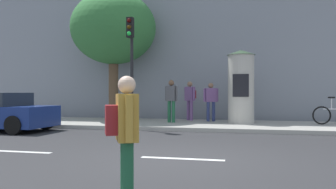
# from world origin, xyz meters

# --- Properties ---
(ground_plane) EXTENTS (80.00, 80.00, 0.00)m
(ground_plane) POSITION_xyz_m (0.00, 0.00, 0.00)
(ground_plane) COLOR #2B2B2D
(sidewalk_curb) EXTENTS (36.00, 4.00, 0.15)m
(sidewalk_curb) POSITION_xyz_m (0.00, 7.00, 0.07)
(sidewalk_curb) COLOR #9E9B93
(sidewalk_curb) RESTS_ON ground_plane
(lane_markings) EXTENTS (25.80, 0.16, 0.01)m
(lane_markings) POSITION_xyz_m (0.00, 0.00, 0.00)
(lane_markings) COLOR silver
(lane_markings) RESTS_ON ground_plane
(building_backdrop) EXTENTS (36.00, 5.00, 11.96)m
(building_backdrop) POSITION_xyz_m (0.00, 12.00, 5.98)
(building_backdrop) COLOR gray
(building_backdrop) RESTS_ON ground_plane
(traffic_light) EXTENTS (0.24, 0.45, 4.06)m
(traffic_light) POSITION_xyz_m (-2.95, 5.24, 2.89)
(traffic_light) COLOR black
(traffic_light) RESTS_ON sidewalk_curb
(poster_column) EXTENTS (1.16, 1.16, 2.99)m
(poster_column) POSITION_xyz_m (1.06, 7.37, 1.66)
(poster_column) COLOR #B2ADA3
(poster_column) RESTS_ON sidewalk_curb
(street_tree) EXTENTS (3.96, 3.96, 5.95)m
(street_tree) POSITION_xyz_m (-4.80, 8.13, 4.38)
(street_tree) COLOR brown
(street_tree) RESTS_ON sidewalk_curb
(pedestrian_tallest) EXTENTS (0.50, 0.58, 1.62)m
(pedestrian_tallest) POSITION_xyz_m (-0.11, -3.24, 0.96)
(pedestrian_tallest) COLOR #1E5938
(pedestrian_tallest) RESTS_ON ground_plane
(pedestrian_in_red_top) EXTENTS (0.55, 0.31, 1.78)m
(pedestrian_in_red_top) POSITION_xyz_m (-1.80, 7.07, 1.19)
(pedestrian_in_red_top) COLOR #1E5938
(pedestrian_in_red_top) RESTS_ON sidewalk_curb
(pedestrian_with_bag) EXTENTS (0.62, 0.42, 1.67)m
(pedestrian_with_bag) POSITION_xyz_m (-0.24, 8.02, 1.14)
(pedestrian_with_bag) COLOR navy
(pedestrian_with_bag) RESTS_ON sidewalk_curb
(pedestrian_near_pole) EXTENTS (0.54, 0.54, 1.75)m
(pedestrian_near_pole) POSITION_xyz_m (-1.21, 8.33, 1.21)
(pedestrian_near_pole) COLOR #724C84
(pedestrian_near_pole) RESTS_ON sidewalk_curb
(bicycle_leaning) EXTENTS (1.76, 0.28, 1.09)m
(bicycle_leaning) POSITION_xyz_m (4.67, 7.50, 0.54)
(bicycle_leaning) COLOR black
(bicycle_leaning) RESTS_ON sidewalk_curb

